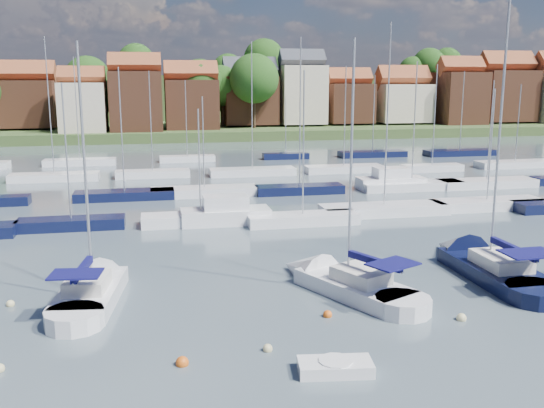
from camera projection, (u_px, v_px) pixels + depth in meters
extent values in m
plane|color=#404F57|center=(251.00, 181.00, 68.27)|extent=(260.00, 260.00, 0.00)
cube|color=white|center=(91.00, 297.00, 31.17)|extent=(3.58, 6.90, 1.20)
cone|color=white|center=(107.00, 272.00, 35.20)|extent=(3.14, 3.54, 2.75)
cylinder|color=white|center=(75.00, 322.00, 27.94)|extent=(3.08, 3.08, 1.20)
cube|color=silver|center=(88.00, 283.00, 30.53)|extent=(2.26, 2.97, 0.70)
cylinder|color=#B2B2B7|center=(85.00, 167.00, 30.25)|extent=(0.14, 0.14, 12.22)
cylinder|color=#B2B2B7|center=(82.00, 272.00, 29.46)|extent=(0.57, 3.65, 0.10)
cube|color=#0F0E48|center=(82.00, 269.00, 29.43)|extent=(0.75, 3.49, 0.35)
cube|color=#0F0E48|center=(76.00, 274.00, 28.23)|extent=(2.53, 1.94, 0.08)
cube|color=white|center=(354.00, 290.00, 32.21)|extent=(5.46, 7.25, 1.20)
cone|color=white|center=(303.00, 271.00, 35.47)|extent=(3.94, 4.16, 2.79)
cylinder|color=white|center=(403.00, 309.00, 29.61)|extent=(3.74, 3.74, 1.20)
cube|color=silver|center=(361.00, 275.00, 31.66)|extent=(2.99, 3.37, 0.70)
cylinder|color=#B2B2B7|center=(351.00, 162.00, 31.19)|extent=(0.14, 0.14, 12.42)
cylinder|color=#B2B2B7|center=(374.00, 264.00, 30.76)|extent=(1.73, 3.39, 0.10)
cube|color=#0F0E48|center=(375.00, 261.00, 30.73)|extent=(1.83, 3.31, 0.35)
cube|color=#0F0E48|center=(393.00, 264.00, 29.76)|extent=(2.87, 2.55, 0.08)
cube|color=black|center=(494.00, 274.00, 34.89)|extent=(3.32, 7.77, 1.20)
cone|color=black|center=(453.00, 251.00, 39.52)|extent=(3.27, 3.80, 3.22)
cylinder|color=black|center=(536.00, 297.00, 31.18)|extent=(3.26, 3.26, 1.20)
cube|color=silver|center=(501.00, 261.00, 34.18)|extent=(2.30, 3.25, 0.70)
cylinder|color=#B2B2B7|center=(499.00, 135.00, 33.79)|extent=(0.14, 0.14, 14.64)
cylinder|color=#B2B2B7|center=(513.00, 251.00, 32.98)|extent=(0.15, 4.30, 0.10)
cube|color=#0F0E48|center=(513.00, 249.00, 32.95)|extent=(0.35, 4.08, 0.35)
cube|color=#0F0E48|center=(529.00, 253.00, 31.58)|extent=(2.76, 1.97, 0.08)
cube|color=white|center=(335.00, 368.00, 23.65)|extent=(3.05, 1.71, 0.57)
cylinder|color=white|center=(335.00, 364.00, 23.61)|extent=(1.35, 1.35, 0.37)
sphere|color=beige|center=(0.00, 371.00, 23.83)|extent=(0.41, 0.41, 0.41)
sphere|color=#D85914|center=(182.00, 365.00, 24.33)|extent=(0.53, 0.53, 0.53)
sphere|color=#D85914|center=(328.00, 317.00, 29.27)|extent=(0.44, 0.44, 0.44)
sphere|color=beige|center=(461.00, 320.00, 28.85)|extent=(0.47, 0.47, 0.47)
sphere|color=beige|center=(365.00, 273.00, 35.77)|extent=(0.44, 0.44, 0.44)
sphere|color=beige|center=(268.00, 351.00, 25.59)|extent=(0.42, 0.42, 0.42)
sphere|color=beige|center=(11.00, 306.00, 30.65)|extent=(0.42, 0.42, 0.42)
cube|color=black|center=(71.00, 225.00, 46.25)|extent=(8.01, 2.24, 1.00)
cylinder|color=#B2B2B7|center=(66.00, 152.00, 45.11)|extent=(0.12, 0.12, 10.16)
cube|color=white|center=(201.00, 220.00, 47.80)|extent=(9.22, 2.58, 1.00)
cylinder|color=#B2B2B7|center=(199.00, 162.00, 46.87)|extent=(0.12, 0.12, 8.18)
cube|color=white|center=(303.00, 220.00, 47.78)|extent=(8.78, 2.46, 1.00)
cylinder|color=#B2B2B7|center=(303.00, 144.00, 46.56)|extent=(0.12, 0.12, 11.06)
cube|color=white|center=(384.00, 210.00, 51.21)|extent=(10.79, 3.02, 1.00)
cylinder|color=#B2B2B7|center=(387.00, 116.00, 49.60)|extent=(0.12, 0.12, 14.87)
cube|color=white|center=(487.00, 205.00, 53.42)|extent=(10.13, 2.84, 1.00)
cylinder|color=#B2B2B7|center=(491.00, 145.00, 52.34)|extent=(0.12, 0.12, 9.59)
cube|color=white|center=(226.00, 217.00, 47.95)|extent=(7.00, 2.60, 1.40)
cube|color=white|center=(225.00, 204.00, 47.73)|extent=(3.50, 2.20, 1.30)
cube|color=black|center=(125.00, 196.00, 57.58)|extent=(9.30, 2.60, 1.00)
cylinder|color=#B2B2B7|center=(121.00, 130.00, 56.31)|extent=(0.12, 0.12, 11.48)
cube|color=white|center=(204.00, 192.00, 59.40)|extent=(10.40, 2.91, 1.00)
cylinder|color=#B2B2B7|center=(203.00, 142.00, 58.40)|extent=(0.12, 0.12, 8.77)
cube|color=black|center=(299.00, 190.00, 60.50)|extent=(8.80, 2.46, 1.00)
cylinder|color=#B2B2B7|center=(300.00, 113.00, 58.94)|extent=(0.12, 0.12, 14.33)
cube|color=white|center=(411.00, 186.00, 62.66)|extent=(10.73, 3.00, 1.00)
cylinder|color=#B2B2B7|center=(414.00, 122.00, 61.32)|extent=(0.12, 0.12, 12.14)
cube|color=white|center=(487.00, 184.00, 64.09)|extent=(10.48, 2.93, 1.00)
cylinder|color=#B2B2B7|center=(491.00, 130.00, 62.94)|extent=(0.12, 0.12, 10.28)
cube|color=white|center=(391.00, 184.00, 63.06)|extent=(7.00, 2.60, 1.40)
cube|color=white|center=(391.00, 174.00, 62.84)|extent=(3.50, 2.20, 1.30)
cube|color=white|center=(55.00, 178.00, 68.09)|extent=(9.71, 2.72, 1.00)
cylinder|color=#B2B2B7|center=(49.00, 106.00, 66.48)|extent=(0.12, 0.12, 14.88)
cube|color=white|center=(153.00, 174.00, 70.46)|extent=(8.49, 2.38, 1.00)
cylinder|color=#B2B2B7|center=(151.00, 121.00, 69.21)|extent=(0.12, 0.12, 11.31)
cube|color=white|center=(252.00, 172.00, 71.98)|extent=(10.16, 2.85, 1.00)
cylinder|color=#B2B2B7|center=(252.00, 106.00, 70.40)|extent=(0.12, 0.12, 14.59)
cube|color=white|center=(344.00, 169.00, 74.27)|extent=(9.53, 2.67, 1.00)
cylinder|color=#B2B2B7|center=(345.00, 116.00, 72.96)|extent=(0.12, 0.12, 11.91)
cube|color=white|center=(432.00, 168.00, 75.04)|extent=(7.62, 2.13, 1.00)
cylinder|color=#B2B2B7|center=(435.00, 115.00, 73.70)|extent=(0.12, 0.12, 12.13)
cube|color=white|center=(515.00, 165.00, 78.38)|extent=(10.17, 2.85, 1.00)
cylinder|color=#B2B2B7|center=(518.00, 123.00, 77.29)|extent=(0.12, 0.12, 9.73)
cube|color=white|center=(80.00, 163.00, 80.23)|extent=(9.24, 2.59, 1.00)
cylinder|color=#B2B2B7|center=(77.00, 109.00, 78.79)|extent=(0.12, 0.12, 13.17)
cube|color=white|center=(187.00, 159.00, 83.65)|extent=(7.57, 2.12, 1.00)
cylinder|color=#B2B2B7|center=(186.00, 118.00, 82.51)|extent=(0.12, 0.12, 10.24)
cube|color=black|center=(286.00, 157.00, 86.49)|extent=(6.58, 1.84, 1.00)
cylinder|color=#B2B2B7|center=(286.00, 125.00, 85.57)|extent=(0.12, 0.12, 8.01)
cube|color=black|center=(372.00, 154.00, 88.92)|extent=(9.92, 2.78, 1.00)
cylinder|color=#B2B2B7|center=(374.00, 114.00, 87.71)|extent=(0.12, 0.12, 10.92)
cube|color=black|center=(459.00, 153.00, 90.47)|extent=(10.55, 2.95, 1.00)
cylinder|color=#B2B2B7|center=(462.00, 111.00, 89.20)|extent=(0.12, 0.12, 11.51)
cube|color=#3F5028|center=(198.00, 126.00, 142.15)|extent=(200.00, 70.00, 3.00)
cube|color=#3F5028|center=(190.00, 102.00, 165.20)|extent=(200.00, 60.00, 14.00)
cube|color=brown|center=(29.00, 104.00, 115.99)|extent=(10.37, 9.97, 8.73)
cube|color=brown|center=(26.00, 74.00, 114.85)|extent=(10.57, 5.13, 5.13)
cube|color=beige|center=(83.00, 108.00, 109.74)|extent=(8.09, 8.80, 8.96)
cube|color=brown|center=(81.00, 77.00, 108.63)|extent=(8.25, 4.00, 4.00)
cube|color=brown|center=(136.00, 102.00, 112.23)|extent=(9.36, 10.17, 10.97)
cube|color=brown|center=(135.00, 65.00, 110.88)|extent=(9.54, 4.63, 4.63)
cube|color=brown|center=(191.00, 105.00, 116.00)|extent=(9.90, 8.56, 9.42)
cube|color=brown|center=(191.00, 73.00, 114.80)|extent=(10.10, 4.90, 4.90)
cube|color=brown|center=(250.00, 100.00, 123.00)|extent=(10.59, 8.93, 9.49)
cube|color=#383A42|center=(250.00, 70.00, 121.77)|extent=(10.80, 5.24, 5.24)
cube|color=beige|center=(302.00, 95.00, 123.99)|extent=(9.01, 8.61, 11.65)
cube|color=#383A42|center=(302.00, 60.00, 122.58)|extent=(9.19, 4.46, 4.46)
cube|color=brown|center=(348.00, 103.00, 127.51)|extent=(9.10, 9.34, 8.00)
cube|color=brown|center=(349.00, 78.00, 126.47)|extent=(9.28, 4.50, 4.50)
cube|color=beige|center=(401.00, 103.00, 129.39)|extent=(10.86, 9.59, 7.88)
cube|color=brown|center=(403.00, 78.00, 128.32)|extent=(11.07, 5.37, 5.37)
cube|color=brown|center=(459.00, 99.00, 128.89)|extent=(9.18, 9.96, 10.97)
cube|color=brown|center=(461.00, 67.00, 127.54)|extent=(9.36, 4.54, 4.54)
cube|color=brown|center=(504.00, 96.00, 132.21)|extent=(11.39, 9.67, 10.76)
cube|color=brown|center=(507.00, 64.00, 130.83)|extent=(11.62, 5.64, 5.64)
cylinder|color=#382619|center=(427.00, 90.00, 149.91)|extent=(0.50, 0.50, 4.47)
sphere|color=#285219|center=(429.00, 65.00, 148.67)|extent=(8.18, 8.18, 8.18)
cylinder|color=#382619|center=(223.00, 116.00, 121.86)|extent=(0.50, 0.50, 4.46)
sphere|color=#285219|center=(222.00, 86.00, 120.63)|extent=(8.15, 8.15, 8.15)
cylinder|color=#382619|center=(264.00, 90.00, 140.19)|extent=(0.50, 0.50, 5.15)
sphere|color=#285219|center=(264.00, 59.00, 138.77)|extent=(9.41, 9.41, 9.41)
cylinder|color=#382619|center=(137.00, 90.00, 137.20)|extent=(0.50, 0.50, 4.56)
sphere|color=#285219|center=(136.00, 62.00, 135.94)|extent=(8.34, 8.34, 8.34)
cylinder|color=#382619|center=(90.00, 113.00, 125.63)|extent=(0.50, 0.50, 5.15)
sphere|color=#285219|center=(88.00, 79.00, 124.21)|extent=(9.42, 9.42, 9.42)
cylinder|color=#382619|center=(12.00, 101.00, 124.15)|extent=(0.50, 0.50, 3.42)
sphere|color=#285219|center=(10.00, 78.00, 123.20)|extent=(6.26, 6.26, 6.26)
cylinder|color=#382619|center=(265.00, 115.00, 132.33)|extent=(0.50, 0.50, 3.77)
sphere|color=#285219|center=(265.00, 91.00, 131.29)|extent=(6.89, 6.89, 6.89)
cylinder|color=#382619|center=(254.00, 115.00, 118.06)|extent=(0.50, 0.50, 5.21)
sphere|color=#285219|center=(254.00, 78.00, 116.62)|extent=(9.53, 9.53, 9.53)
cylinder|color=#382619|center=(474.00, 115.00, 138.66)|extent=(0.50, 0.50, 2.97)
sphere|color=#285219|center=(475.00, 97.00, 137.84)|extent=(5.44, 5.44, 5.44)
cylinder|color=#382619|center=(201.00, 116.00, 118.85)|extent=(0.50, 0.50, 4.84)
sphere|color=#285219|center=(200.00, 82.00, 117.51)|extent=(8.85, 8.85, 8.85)
cylinder|color=#382619|center=(412.00, 91.00, 149.39)|extent=(0.50, 0.50, 3.72)
sphere|color=#285219|center=(413.00, 70.00, 148.37)|extent=(6.80, 6.80, 6.80)
cylinder|color=#382619|center=(458.00, 115.00, 129.85)|extent=(0.50, 0.50, 4.05)
sphere|color=#285219|center=(460.00, 89.00, 128.73)|extent=(7.40, 7.40, 7.40)
cylinder|color=#382619|center=(228.00, 94.00, 138.35)|extent=(0.50, 0.50, 3.93)
sphere|color=#285219|center=(228.00, 70.00, 137.26)|extent=(7.19, 7.19, 7.19)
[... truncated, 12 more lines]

